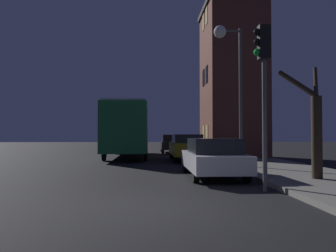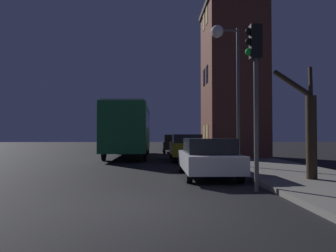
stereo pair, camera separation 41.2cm
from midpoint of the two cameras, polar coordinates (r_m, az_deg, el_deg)
ground_plane at (r=6.90m, az=-2.47°, el=-13.96°), size 120.00×120.00×0.00m
brick_building at (r=21.91m, az=10.53°, el=7.88°), size 3.74×4.98×9.80m
streetlamp at (r=14.72m, az=9.72°, el=11.51°), size 1.24×0.54×6.10m
traffic_light at (r=9.08m, az=14.97°, el=9.08°), size 0.43×0.24×4.39m
bare_tree at (r=11.07m, az=22.74°, el=0.98°), size 1.10×1.25×3.52m
bus at (r=22.16m, az=-7.41°, el=-0.09°), size 2.55×10.07×3.41m
car_near_lane at (r=11.64m, az=6.79°, el=-5.36°), size 1.78×4.37×1.36m
car_mid_lane at (r=18.93m, az=2.59°, el=-3.58°), size 1.74×4.65×1.51m
car_far_lane at (r=26.99m, az=0.22°, el=-3.04°), size 1.76×4.08×1.49m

